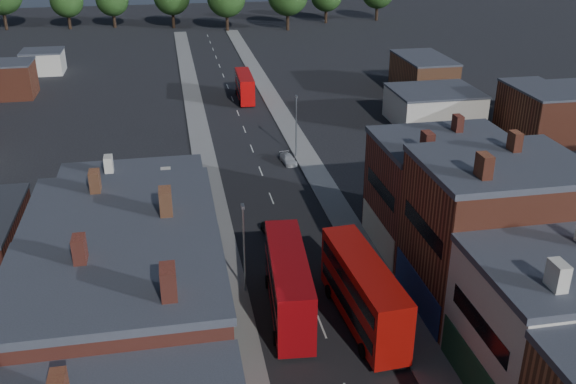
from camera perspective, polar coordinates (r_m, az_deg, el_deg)
name	(u,v)px	position (r m, az deg, el deg)	size (l,w,h in m)	color
pavement_west	(211,195)	(72.33, -6.83, -0.27)	(3.00, 200.00, 0.12)	gray
pavement_east	(324,186)	(74.14, 3.22, 0.51)	(3.00, 200.00, 0.12)	gray
lamp_post_2	(244,243)	(52.52, -3.95, -4.53)	(0.25, 0.70, 8.12)	slate
lamp_post_3	(296,122)	(81.31, 0.73, 6.25)	(0.25, 0.70, 8.12)	slate
bus_0	(288,283)	(50.70, 0.04, -8.07)	(3.84, 12.39, 5.27)	#9F090E
bus_1	(363,291)	(49.93, 6.71, -8.74)	(3.76, 12.60, 5.37)	#BD100A
bus_2	(245,86)	(107.10, -3.87, 9.37)	(2.77, 10.15, 4.36)	#BD0808
car_2	(274,231)	(62.97, -1.26, -3.52)	(1.91, 4.14, 1.15)	black
car_3	(288,159)	(80.62, 0.02, 2.93)	(1.50, 3.69, 1.07)	silver
ped_3	(391,303)	(52.30, 9.13, -9.71)	(1.03, 0.47, 1.76)	#57514A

